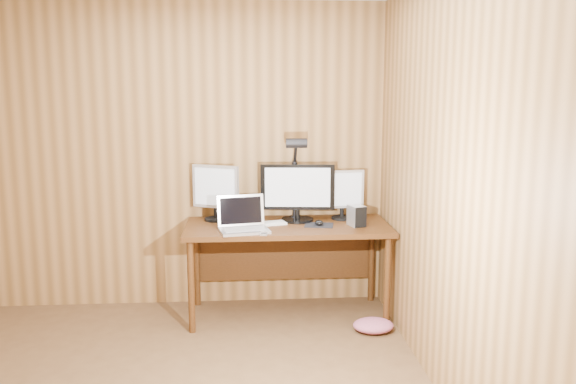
{
  "coord_description": "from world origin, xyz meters",
  "views": [
    {
      "loc": [
        0.59,
        -3.03,
        1.85
      ],
      "look_at": [
        0.93,
        1.58,
        1.02
      ],
      "focal_mm": 38.0,
      "sensor_mm": 36.0,
      "label": 1
    }
  ],
  "objects": [
    {
      "name": "mousepad",
      "position": [
        1.17,
        1.59,
        0.75
      ],
      "size": [
        0.25,
        0.22,
        0.0
      ],
      "primitive_type": "cube",
      "rotation": [
        0.0,
        0.0,
        -0.19
      ],
      "color": "black",
      "rests_on": "desk"
    },
    {
      "name": "mouse",
      "position": [
        1.17,
        1.59,
        0.77
      ],
      "size": [
        0.08,
        0.12,
        0.04
      ],
      "primitive_type": "ellipsoid",
      "rotation": [
        0.0,
        0.0,
        -0.14
      ],
      "color": "black",
      "rests_on": "mousepad"
    },
    {
      "name": "monitor_right",
      "position": [
        1.39,
        1.8,
        0.97
      ],
      "size": [
        0.36,
        0.17,
        0.4
      ],
      "rotation": [
        0.0,
        0.0,
        0.08
      ],
      "color": "black",
      "rests_on": "desk"
    },
    {
      "name": "hard_drive",
      "position": [
        1.46,
        1.55,
        0.83
      ],
      "size": [
        0.14,
        0.17,
        0.16
      ],
      "rotation": [
        0.0,
        0.0,
        0.29
      ],
      "color": "silver",
      "rests_on": "desk"
    },
    {
      "name": "laptop",
      "position": [
        0.58,
        1.47,
        0.81
      ],
      "size": [
        0.41,
        0.34,
        0.26
      ],
      "rotation": [
        0.0,
        0.0,
        0.2
      ],
      "color": "silver",
      "rests_on": "desk"
    },
    {
      "name": "monitor_center",
      "position": [
        1.02,
        1.76,
        0.99
      ],
      "size": [
        0.59,
        0.26,
        0.46
      ],
      "rotation": [
        0.0,
        0.0,
        -0.1
      ],
      "color": "black",
      "rests_on": "desk"
    },
    {
      "name": "room_shell",
      "position": [
        0.0,
        0.0,
        1.25
      ],
      "size": [
        4.0,
        4.0,
        4.0
      ],
      "color": "brown",
      "rests_on": "ground"
    },
    {
      "name": "monitor_left",
      "position": [
        0.36,
        1.83,
        0.99
      ],
      "size": [
        0.38,
        0.2,
        0.45
      ],
      "rotation": [
        0.0,
        0.0,
        -0.45
      ],
      "color": "black",
      "rests_on": "desk"
    },
    {
      "name": "desk",
      "position": [
        0.93,
        1.7,
        0.63
      ],
      "size": [
        1.6,
        0.7,
        0.75
      ],
      "color": "#46250E",
      "rests_on": "floor"
    },
    {
      "name": "desk_lamp",
      "position": [
        1.0,
        1.75,
        1.2
      ],
      "size": [
        0.16,
        0.24,
        0.72
      ],
      "rotation": [
        0.0,
        0.0,
        -0.23
      ],
      "color": "black",
      "rests_on": "desk"
    },
    {
      "name": "phone",
      "position": [
        0.74,
        1.33,
        0.76
      ],
      "size": [
        0.08,
        0.11,
        0.01
      ],
      "rotation": [
        0.0,
        0.0,
        -0.3
      ],
      "color": "silver",
      "rests_on": "desk"
    },
    {
      "name": "keyboard",
      "position": [
        0.73,
        1.63,
        0.76
      ],
      "size": [
        0.4,
        0.21,
        0.02
      ],
      "rotation": [
        0.0,
        0.0,
        0.26
      ],
      "color": "white",
      "rests_on": "desk"
    },
    {
      "name": "speaker",
      "position": [
        1.54,
        1.82,
        0.81
      ],
      "size": [
        0.05,
        0.05,
        0.12
      ],
      "primitive_type": "cylinder",
      "color": "black",
      "rests_on": "desk"
    },
    {
      "name": "fabric_pile",
      "position": [
        1.55,
        1.25,
        0.05
      ],
      "size": [
        0.35,
        0.31,
        0.1
      ],
      "primitive_type": null,
      "rotation": [
        0.0,
        0.0,
        -0.22
      ],
      "color": "#BE5C7B",
      "rests_on": "floor"
    }
  ]
}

